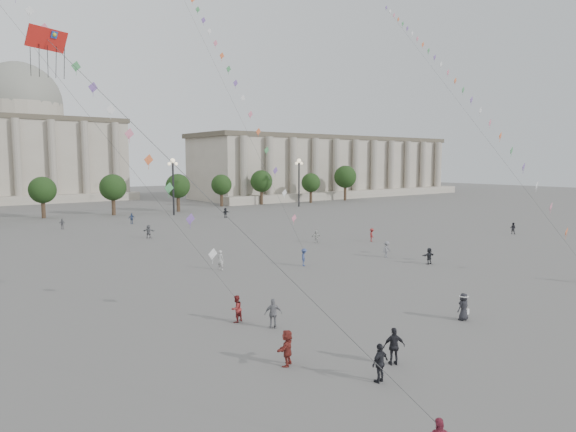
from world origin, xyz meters
TOP-DOWN VIEW (x-y plane):
  - ground at (0.00, 0.00)m, footprint 360.00×360.00m
  - hall_east at (75.00, 93.89)m, footprint 84.00×26.22m
  - hall_central at (0.00, 129.22)m, footprint 48.30×34.30m
  - tree_row at (0.00, 78.00)m, footprint 137.12×5.12m
  - lamp_post_mid_east at (15.00, 70.00)m, footprint 2.00×0.90m
  - lamp_post_far_east at (45.00, 70.00)m, footprint 2.00×0.90m
  - person_crowd_0 at (3.73, 61.38)m, footprint 1.04×0.46m
  - person_crowd_3 at (15.57, 11.83)m, footprint 1.54×0.63m
  - person_crowd_6 at (14.87, 16.78)m, footprint 1.14×0.68m
  - person_crowd_7 at (15.25, 28.76)m, footprint 1.53×0.77m
  - person_crowd_8 at (21.48, 25.24)m, footprint 1.12×1.25m
  - person_crowd_9 at (20.52, 60.26)m, footprint 1.74×1.04m
  - person_crowd_12 at (0.01, 44.97)m, footprint 1.60×1.49m
  - person_crowd_13 at (-2.24, 21.88)m, footprint 0.66×0.79m
  - person_crowd_15 at (42.10, 18.07)m, footprint 0.81×0.92m
  - person_crowd_16 at (-6.85, 61.47)m, footprint 0.94×0.45m
  - tourist_1 at (-6.49, -3.06)m, footprint 1.19×0.96m
  - tourist_2 at (-10.82, 0.10)m, footprint 1.70×1.40m
  - tourist_3 at (-8.07, 5.16)m, footprint 1.16×0.89m
  - tourist_4 at (-8.58, -4.04)m, footprint 1.12×0.56m
  - kite_flyer_0 at (-9.23, 7.56)m, footprint 0.99×0.86m
  - kite_flyer_1 at (5.13, 18.58)m, footprint 1.20×1.26m
  - hat_person at (2.59, -0.86)m, footprint 0.88×0.60m
  - dragon_kite at (-19.18, 8.84)m, footprint 4.66×10.25m
  - kite_train_mid at (6.82, 42.25)m, footprint 3.90×44.20m
  - kite_train_east at (34.51, 24.64)m, footprint 28.43×47.24m

SIDE VIEW (x-z plane):
  - ground at x=0.00m, z-range 0.00..0.00m
  - person_crowd_16 at x=-6.85m, z-range 0.00..1.56m
  - person_crowd_7 at x=15.25m, z-range 0.00..1.58m
  - person_crowd_15 at x=42.10m, z-range 0.00..1.61m
  - person_crowd_3 at x=15.57m, z-range 0.00..1.62m
  - person_crowd_8 at x=21.48m, z-range 0.00..1.69m
  - kite_flyer_1 at x=5.13m, z-range 0.00..1.71m
  - kite_flyer_0 at x=-9.23m, z-range 0.00..1.73m
  - person_crowd_6 at x=14.87m, z-range 0.00..1.73m
  - person_crowd_0 at x=3.73m, z-range 0.00..1.76m
  - person_crowd_9 at x=20.52m, z-range 0.00..1.78m
  - person_crowd_12 at x=0.01m, z-range 0.00..1.79m
  - tourist_2 at x=-10.82m, z-range 0.00..1.82m
  - hat_person at x=2.59m, z-range 0.03..1.79m
  - tourist_4 at x=-8.58m, z-range 0.00..1.84m
  - tourist_3 at x=-8.07m, z-range 0.00..1.84m
  - person_crowd_13 at x=-2.24m, z-range 0.00..1.86m
  - tourist_1 at x=-6.49m, z-range 0.00..1.90m
  - tree_row at x=0.00m, z-range 1.39..9.39m
  - lamp_post_mid_east at x=15.00m, z-range 2.03..12.68m
  - lamp_post_far_east at x=45.00m, z-range 2.03..12.68m
  - hall_east at x=75.00m, z-range -0.17..17.03m
  - hall_central at x=0.00m, z-range -3.52..31.98m
  - dragon_kite at x=-19.18m, z-range 2.87..28.00m
  - kite_train_east at x=34.51m, z-range -11.87..56.00m
  - kite_train_mid at x=6.82m, z-range -5.02..61.42m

